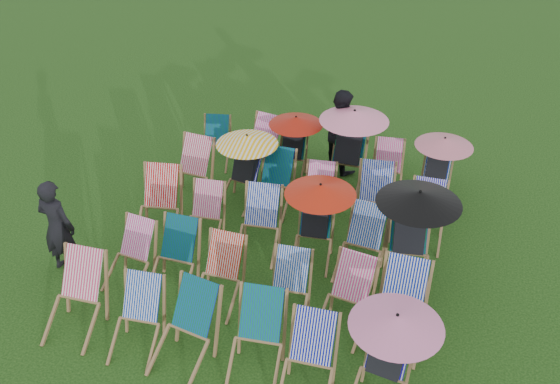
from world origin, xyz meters
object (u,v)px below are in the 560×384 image
(deckchair_5, at_px, (386,358))
(deckchair_0, at_px, (74,298))
(person_left, at_px, (57,227))
(person_rear, at_px, (341,130))
(deckchair_29, at_px, (438,168))

(deckchair_5, bearing_deg, deckchair_0, -170.32)
(deckchair_5, relative_size, person_left, 0.82)
(deckchair_5, relative_size, person_rear, 0.80)
(deckchair_29, bearing_deg, deckchair_0, -131.13)
(deckchair_29, distance_m, person_left, 6.22)
(person_rear, bearing_deg, deckchair_5, 142.67)
(deckchair_5, xyz_separation_m, person_left, (-4.94, 0.90, 0.10))
(deckchair_0, relative_size, person_rear, 0.64)
(person_rear, bearing_deg, person_left, 85.61)
(deckchair_0, height_order, person_left, person_left)
(deckchair_0, bearing_deg, person_left, 128.86)
(person_left, height_order, person_rear, person_rear)
(deckchair_0, relative_size, person_left, 0.66)
(deckchair_29, bearing_deg, person_left, -143.21)
(deckchair_29, height_order, person_rear, person_rear)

